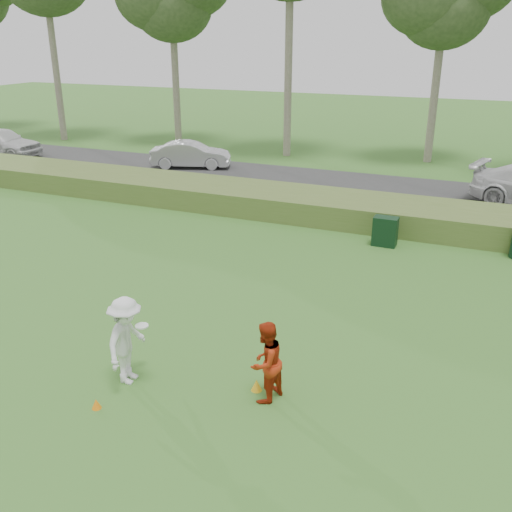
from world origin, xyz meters
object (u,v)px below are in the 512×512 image
at_px(player_red, 266,362).
at_px(utility_cabinet, 385,231).
at_px(car_left, 1,142).
at_px(player_white, 127,341).
at_px(cone_yellow, 257,385).
at_px(cone_orange, 96,404).
at_px(car_mid, 191,155).

height_order(player_red, utility_cabinet, player_red).
relative_size(utility_cabinet, car_left, 0.21).
bearing_deg(player_white, cone_yellow, -80.40).
xyz_separation_m(cone_orange, car_mid, (-8.60, 19.41, 0.65)).
relative_size(player_white, player_red, 1.13).
distance_m(player_white, utility_cabinet, 10.88).
xyz_separation_m(cone_orange, cone_yellow, (2.66, 1.77, 0.02)).
xyz_separation_m(player_white, cone_orange, (-0.05, -1.07, -0.86)).
xyz_separation_m(cone_yellow, car_mid, (-11.25, 17.64, 0.63)).
bearing_deg(utility_cabinet, cone_orange, -106.06).
distance_m(player_red, utility_cabinet, 9.85).
bearing_deg(car_left, cone_orange, -131.83).
bearing_deg(cone_orange, car_left, 138.88).
height_order(player_white, cone_yellow, player_white).
bearing_deg(cone_yellow, player_white, -164.94).
bearing_deg(car_left, player_red, -125.53).
distance_m(player_white, cone_yellow, 2.82).
height_order(cone_yellow, utility_cabinet, utility_cabinet).
bearing_deg(car_mid, car_left, 77.98).
relative_size(player_white, utility_cabinet, 1.88).
relative_size(player_red, cone_orange, 8.22).
bearing_deg(utility_cabinet, player_red, -92.19).
bearing_deg(player_white, car_left, 45.24).
bearing_deg(cone_orange, utility_cabinet, 73.41).
height_order(cone_yellow, car_left, car_left).
bearing_deg(utility_cabinet, car_mid, 146.84).
height_order(cone_orange, utility_cabinet, utility_cabinet).
bearing_deg(utility_cabinet, car_left, 165.53).
xyz_separation_m(utility_cabinet, car_mid, (-12.00, 8.00, 0.25)).
xyz_separation_m(player_white, car_mid, (-8.65, 18.34, -0.20)).
bearing_deg(player_red, car_mid, -131.80).
xyz_separation_m(player_white, utility_cabinet, (3.35, 10.34, -0.45)).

